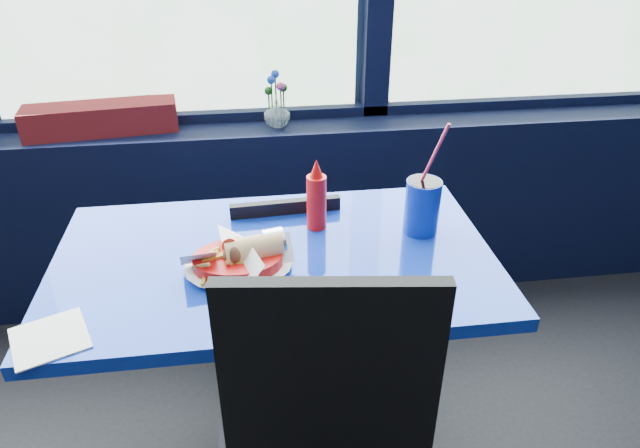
{
  "coord_description": "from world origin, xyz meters",
  "views": [
    {
      "loc": [
        0.25,
        0.69,
        1.62
      ],
      "look_at": [
        0.42,
        1.98,
        0.85
      ],
      "focal_mm": 32.0,
      "sensor_mm": 36.0,
      "label": 1
    }
  ],
  "objects": [
    {
      "name": "soda_cup",
      "position": [
        0.73,
        2.07,
        0.83
      ],
      "size": [
        0.1,
        0.1,
        0.34
      ],
      "rotation": [
        0.0,
        0.0,
        0.43
      ],
      "color": "#0E2A9A",
      "rests_on": "near_table"
    },
    {
      "name": "food_basket",
      "position": [
        0.21,
        1.95,
        0.78
      ],
      "size": [
        0.28,
        0.28,
        0.09
      ],
      "rotation": [
        0.0,
        0.0,
        -0.22
      ],
      "color": "red",
      "rests_on": "near_table"
    },
    {
      "name": "flower_vase",
      "position": [
        0.37,
        2.85,
        0.87
      ],
      "size": [
        0.13,
        0.14,
        0.22
      ],
      "rotation": [
        0.0,
        0.0,
        -0.31
      ],
      "color": "silver",
      "rests_on": "window_sill"
    },
    {
      "name": "planter_box",
      "position": [
        -0.3,
        2.87,
        0.86
      ],
      "size": [
        0.58,
        0.2,
        0.11
      ],
      "primitive_type": "cube",
      "rotation": [
        0.0,
        0.0,
        0.11
      ],
      "color": "maroon",
      "rests_on": "window_sill"
    },
    {
      "name": "near_table",
      "position": [
        0.3,
        2.0,
        0.57
      ],
      "size": [
        1.2,
        0.7,
        0.75
      ],
      "color": "black",
      "rests_on": "ground"
    },
    {
      "name": "napkin",
      "position": [
        -0.22,
        1.73,
        0.75
      ],
      "size": [
        0.21,
        0.21,
        0.0
      ],
      "primitive_type": "cube",
      "rotation": [
        0.0,
        0.0,
        0.4
      ],
      "color": "white",
      "rests_on": "near_table"
    },
    {
      "name": "chair_near_back",
      "position": [
        0.36,
        2.33,
        0.46
      ],
      "size": [
        0.38,
        0.38,
        0.79
      ],
      "rotation": [
        0.0,
        0.0,
        3.2
      ],
      "color": "black",
      "rests_on": "ground"
    },
    {
      "name": "ketchup_bottle",
      "position": [
        0.43,
        2.14,
        0.85
      ],
      "size": [
        0.06,
        0.06,
        0.22
      ],
      "color": "red",
      "rests_on": "near_table"
    },
    {
      "name": "window_sill",
      "position": [
        0.0,
        2.87,
        0.4
      ],
      "size": [
        5.0,
        0.26,
        0.8
      ],
      "primitive_type": "cube",
      "color": "black",
      "rests_on": "ground"
    }
  ]
}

